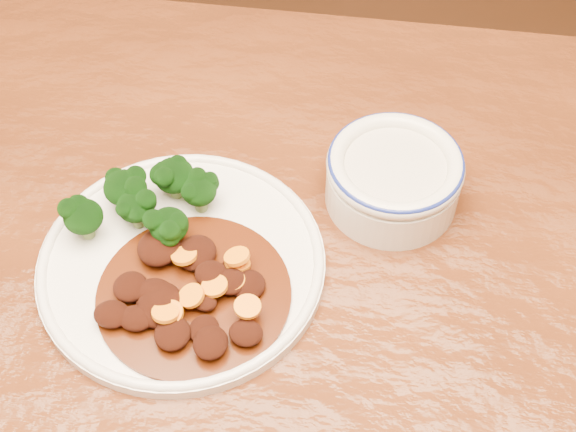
# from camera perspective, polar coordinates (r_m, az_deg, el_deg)

# --- Properties ---
(dining_table) EXTENTS (1.56, 1.00, 0.75)m
(dining_table) POSITION_cam_1_polar(r_m,az_deg,el_deg) (0.78, -3.25, -11.10)
(dining_table) COLOR #5F2B10
(dining_table) RESTS_ON ground
(dinner_plate) EXTENTS (0.26, 0.26, 0.02)m
(dinner_plate) POSITION_cam_1_polar(r_m,az_deg,el_deg) (0.74, -7.57, -3.31)
(dinner_plate) COLOR white
(dinner_plate) RESTS_ON dining_table
(broccoli_florets) EXTENTS (0.13, 0.10, 0.04)m
(broccoli_florets) POSITION_cam_1_polar(r_m,az_deg,el_deg) (0.76, -10.06, 1.14)
(broccoli_florets) COLOR #76924B
(broccoli_florets) RESTS_ON dinner_plate
(mince_stew) EXTENTS (0.17, 0.17, 0.03)m
(mince_stew) POSITION_cam_1_polar(r_m,az_deg,el_deg) (0.71, -7.35, -5.41)
(mince_stew) COLOR #4A1C07
(mince_stew) RESTS_ON dinner_plate
(dip_bowl) EXTENTS (0.13, 0.13, 0.06)m
(dip_bowl) POSITION_cam_1_polar(r_m,az_deg,el_deg) (0.78, 7.52, 2.80)
(dip_bowl) COLOR silver
(dip_bowl) RESTS_ON dining_table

